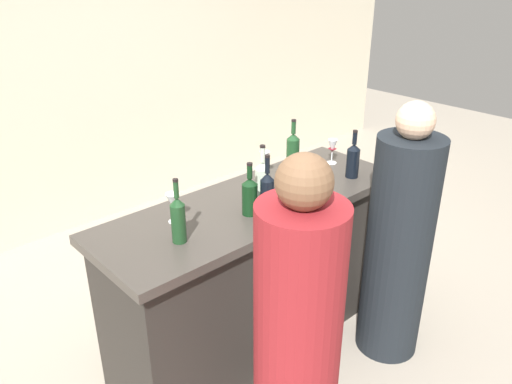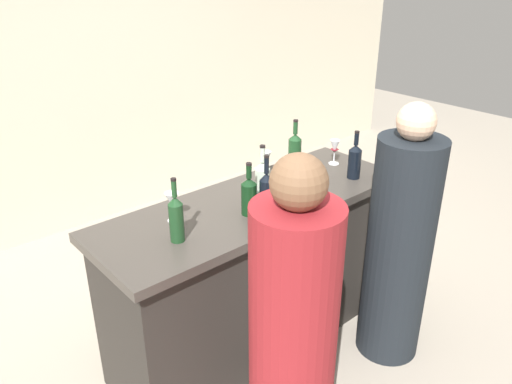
% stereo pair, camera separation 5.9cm
% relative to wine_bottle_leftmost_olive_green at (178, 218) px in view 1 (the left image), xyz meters
% --- Properties ---
extents(ground_plane, '(12.00, 12.00, 0.00)m').
position_rel_wine_bottle_leftmost_olive_green_xyz_m(ground_plane, '(0.57, 0.08, -1.09)').
color(ground_plane, '#9E9384').
extents(back_wall, '(8.00, 0.10, 2.80)m').
position_rel_wine_bottle_leftmost_olive_green_xyz_m(back_wall, '(0.57, 2.28, 0.31)').
color(back_wall, beige).
rests_on(back_wall, ground).
extents(bar_counter, '(1.87, 0.65, 0.97)m').
position_rel_wine_bottle_leftmost_olive_green_xyz_m(bar_counter, '(0.57, 0.08, -0.60)').
color(bar_counter, '#2A2723').
rests_on(bar_counter, ground).
extents(wine_bottle_leftmost_olive_green, '(0.07, 0.07, 0.32)m').
position_rel_wine_bottle_leftmost_olive_green_xyz_m(wine_bottle_leftmost_olive_green, '(0.00, 0.00, 0.00)').
color(wine_bottle_leftmost_olive_green, '#193D1E').
rests_on(wine_bottle_leftmost_olive_green, bar_counter).
extents(wine_bottle_second_left_dark_green, '(0.08, 0.08, 0.29)m').
position_rel_wine_bottle_leftmost_olive_green_xyz_m(wine_bottle_second_left_dark_green, '(0.43, -0.01, -0.01)').
color(wine_bottle_second_left_dark_green, black).
rests_on(wine_bottle_second_left_dark_green, bar_counter).
extents(wine_bottle_center_near_black, '(0.07, 0.07, 0.34)m').
position_rel_wine_bottle_leftmost_olive_green_xyz_m(wine_bottle_center_near_black, '(0.49, -0.09, 0.01)').
color(wine_bottle_center_near_black, black).
rests_on(wine_bottle_center_near_black, bar_counter).
extents(wine_bottle_second_right_clear_pale, '(0.08, 0.08, 0.33)m').
position_rel_wine_bottle_leftmost_olive_green_xyz_m(wine_bottle_second_right_clear_pale, '(0.58, 0.05, 0.00)').
color(wine_bottle_second_right_clear_pale, '#B7C6B2').
rests_on(wine_bottle_second_right_clear_pale, bar_counter).
extents(wine_bottle_rightmost_olive_green, '(0.08, 0.08, 0.31)m').
position_rel_wine_bottle_leftmost_olive_green_xyz_m(wine_bottle_rightmost_olive_green, '(1.07, 0.29, -0.00)').
color(wine_bottle_rightmost_olive_green, '#193D1E').
rests_on(wine_bottle_rightmost_olive_green, bar_counter).
extents(wine_bottle_far_right_near_black, '(0.08, 0.08, 0.30)m').
position_rel_wine_bottle_leftmost_olive_green_xyz_m(wine_bottle_far_right_near_black, '(1.22, -0.07, -0.01)').
color(wine_bottle_far_right_near_black, black).
rests_on(wine_bottle_far_right_near_black, bar_counter).
extents(wine_glass_near_left, '(0.07, 0.07, 0.16)m').
position_rel_wine_bottle_leftmost_olive_green_xyz_m(wine_glass_near_left, '(1.31, 0.16, -0.01)').
color(wine_glass_near_left, white).
rests_on(wine_glass_near_left, bar_counter).
extents(wine_glass_near_center, '(0.07, 0.07, 0.16)m').
position_rel_wine_bottle_leftmost_olive_green_xyz_m(wine_glass_near_center, '(0.09, 0.18, -0.01)').
color(wine_glass_near_center, white).
rests_on(wine_glass_near_center, bar_counter).
extents(wine_glass_near_right, '(0.06, 0.06, 0.16)m').
position_rel_wine_bottle_leftmost_olive_green_xyz_m(wine_glass_near_right, '(0.84, 0.30, -0.01)').
color(wine_glass_near_right, white).
rests_on(wine_glass_near_right, bar_counter).
extents(person_left_guest, '(0.39, 0.39, 1.54)m').
position_rel_wine_bottle_leftmost_olive_green_xyz_m(person_left_guest, '(1.13, -0.50, -0.38)').
color(person_left_guest, black).
rests_on(person_left_guest, ground).
extents(person_center_guest, '(0.47, 0.47, 1.57)m').
position_rel_wine_bottle_leftmost_olive_green_xyz_m(person_center_guest, '(0.12, -0.66, -0.37)').
color(person_center_guest, maroon).
rests_on(person_center_guest, ground).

